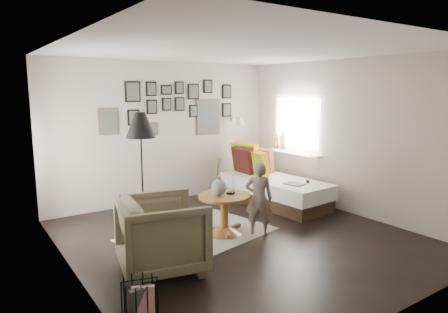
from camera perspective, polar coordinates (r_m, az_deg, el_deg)
ground at (r=5.81m, az=2.42°, el=-11.48°), size 4.80×4.80×0.00m
wall_back at (r=7.53m, az=-8.50°, el=3.43°), size 4.50×0.00×4.50m
wall_front at (r=3.87m, az=24.31°, el=-2.99°), size 4.50×0.00×4.50m
wall_left at (r=4.53m, az=-20.95°, el=-1.06°), size 0.00×4.80×4.80m
wall_right at (r=7.06m, az=17.33°, el=2.70°), size 0.00×4.80×4.80m
ceiling at (r=5.46m, az=2.61°, el=14.95°), size 4.80×4.80×0.00m
door_left at (r=5.73m, az=-23.47°, el=-1.66°), size 0.00×2.14×2.14m
window_right at (r=7.95m, az=9.29°, el=1.05°), size 0.15×1.32×1.30m
gallery_wall at (r=7.61m, az=-6.56°, el=6.88°), size 2.74×0.03×1.08m
wall_sconce at (r=8.09m, az=2.27°, el=5.10°), size 0.18×0.36×0.16m
rug at (r=5.93m, az=-3.65°, el=-11.00°), size 2.29×1.83×0.01m
pedestal_table at (r=5.85m, az=0.06°, el=-8.48°), size 0.76×0.76×0.59m
vase at (r=5.69m, az=-0.72°, el=-3.93°), size 0.22×0.22×0.54m
candles at (r=5.79m, az=0.96°, el=-4.01°), size 0.13×0.13×0.28m
daybed at (r=7.47m, az=6.76°, el=-4.19°), size 1.07×2.24×1.05m
magazine_on_daybed at (r=6.93m, az=10.02°, el=-3.90°), size 0.31×0.37×0.02m
armchair at (r=4.74m, az=-8.85°, el=-10.92°), size 1.13×1.11×0.87m
armchair_cushion at (r=4.78m, az=-8.80°, el=-10.18°), size 0.48×0.49×0.18m
floor_lamp at (r=5.69m, az=-11.83°, el=3.75°), size 0.41×0.41×1.78m
magazine_basket at (r=3.91m, az=-11.90°, el=-19.50°), size 0.39×0.39×0.40m
demijohn_large at (r=7.16m, az=11.80°, el=-5.90°), size 0.35×0.35×0.53m
demijohn_small at (r=7.26m, az=13.83°, el=-5.95°), size 0.31×0.31×0.48m
child at (r=5.78m, az=4.99°, el=-6.01°), size 0.47×0.45×1.08m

